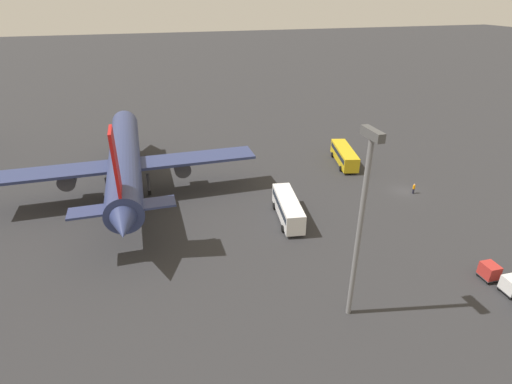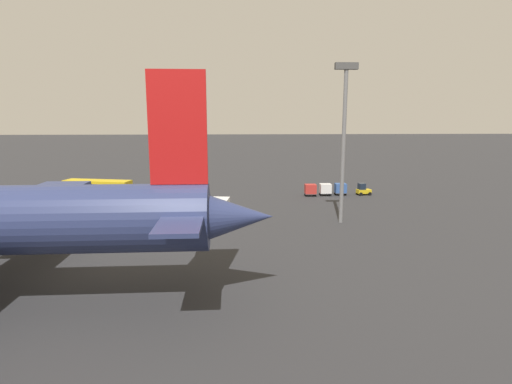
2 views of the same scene
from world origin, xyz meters
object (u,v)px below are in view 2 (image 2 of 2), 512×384
shuttle_bus_near (98,187)px  shuttle_bus_far (187,208)px  baggage_tug (363,190)px  worker_person (189,187)px  cargo_cart_blue (340,188)px  cargo_cart_white (325,189)px  cargo_cart_red (310,189)px

shuttle_bus_near → shuttle_bus_far: bearing=146.8°
baggage_tug → worker_person: baggage_tug is taller
cargo_cart_blue → cargo_cart_white: 2.73m
shuttle_bus_near → shuttle_bus_far: (-16.78, 17.76, 0.13)m
shuttle_bus_near → cargo_cart_white: size_ratio=5.66×
cargo_cart_red → cargo_cart_white: bearing=-172.2°
baggage_tug → cargo_cart_red: bearing=-5.1°
shuttle_bus_far → worker_person: 22.98m
worker_person → cargo_cart_red: cargo_cart_red is taller
shuttle_bus_far → baggage_tug: size_ratio=4.27×
baggage_tug → cargo_cart_blue: 4.01m
shuttle_bus_near → baggage_tug: (-45.57, -0.23, -0.92)m
cargo_cart_white → cargo_cart_red: same height
baggage_tug → shuttle_bus_near: bearing=-7.5°
cargo_cart_white → cargo_cart_red: size_ratio=1.00×
cargo_cart_red → cargo_cart_blue: bearing=-174.3°
shuttle_bus_near → cargo_cart_red: shuttle_bus_near is taller
cargo_cart_blue → cargo_cart_white: same height
cargo_cart_blue → cargo_cart_red: size_ratio=1.00×
shuttle_bus_near → cargo_cart_blue: size_ratio=5.66×
shuttle_bus_far → cargo_cart_red: (-19.33, -17.54, -0.80)m
worker_person → cargo_cart_blue: size_ratio=0.84×
worker_person → cargo_cart_blue: (-26.83, 4.78, 0.32)m
shuttle_bus_far → baggage_tug: 33.96m
shuttle_bus_near → worker_person: (-14.74, -5.10, -0.99)m
shuttle_bus_far → cargo_cart_blue: shuttle_bus_far is taller
cargo_cart_blue → cargo_cart_red: 5.47m
worker_person → shuttle_bus_near: bearing=19.1°
baggage_tug → cargo_cart_red: baggage_tug is taller
shuttle_bus_near → baggage_tug: shuttle_bus_near is taller
cargo_cart_blue → shuttle_bus_near: bearing=0.4°
cargo_cart_white → cargo_cart_blue: bearing=-176.3°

